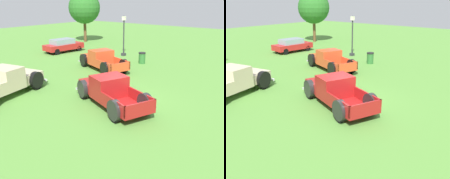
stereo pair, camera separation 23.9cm
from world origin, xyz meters
The scene contains 8 objects.
ground_plane centered at (0.00, 0.00, 0.00)m, with size 80.00×80.00×0.00m, color #548C38.
pickup_truck_foreground centered at (-0.53, 0.41, 0.73)m, with size 3.44×5.33×1.54m.
pickup_truck_behind_left centered at (-3.08, 5.82, 0.77)m, with size 5.59×3.07×1.62m.
pickup_truck_behind_right centered at (4.69, 5.51, 0.72)m, with size 3.24×5.24×1.51m.
sedan_distant_a centered at (7.45, 13.07, 0.72)m, with size 4.22×2.04×1.36m.
lamp_post_far centered at (9.89, 7.12, 1.99)m, with size 0.36×0.36×3.78m.
trash_can centered at (8.26, 3.96, 0.48)m, with size 0.59×0.59×0.95m.
oak_tree_east centered at (13.88, 16.22, 4.21)m, with size 3.93×3.93×6.19m.
Camera 2 is at (-10.13, -7.88, 5.23)m, focal length 41.57 mm.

